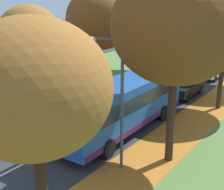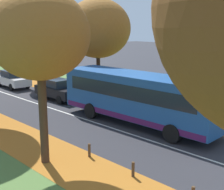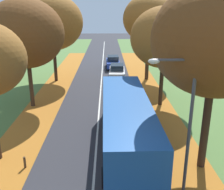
{
  "view_description": "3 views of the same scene",
  "coord_description": "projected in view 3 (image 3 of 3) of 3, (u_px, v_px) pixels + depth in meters",
  "views": [
    {
      "loc": [
        11.14,
        -3.32,
        7.6
      ],
      "look_at": [
        -0.44,
        12.86,
        1.35
      ],
      "focal_mm": 50.0,
      "sensor_mm": 36.0,
      "label": 1
    },
    {
      "loc": [
        -11.9,
        -0.6,
        5.7
      ],
      "look_at": [
        1.06,
        12.6,
        1.6
      ],
      "focal_mm": 50.0,
      "sensor_mm": 36.0,
      "label": 2
    },
    {
      "loc": [
        0.68,
        -2.15,
        7.77
      ],
      "look_at": [
        0.98,
        14.69,
        2.08
      ],
      "focal_mm": 42.0,
      "sensor_mm": 36.0,
      "label": 3
    }
  ],
  "objects": [
    {
      "name": "leaf_litter_right",
      "position": [
        165.0,
        127.0,
        17.85
      ],
      "size": [
        2.8,
        60.0,
        0.0
      ],
      "primitive_type": "cube",
      "color": "#B26B23",
      "rests_on": "grass_verge_right"
    },
    {
      "name": "tree_left_mid",
      "position": [
        26.0,
        34.0,
        19.75
      ],
      "size": [
        5.82,
        5.82,
        8.47
      ],
      "color": "#422D1E",
      "rests_on": "ground"
    },
    {
      "name": "streetlamp_right",
      "position": [
        183.0,
        114.0,
        10.39
      ],
      "size": [
        1.89,
        0.28,
        6.0
      ],
      "color": "#47474C",
      "rests_on": "ground"
    },
    {
      "name": "bollard_sixth",
      "position": [
        25.0,
        162.0,
        13.22
      ],
      "size": [
        0.12,
        0.12,
        0.62
      ],
      "primitive_type": "cylinder",
      "color": "#4C3823",
      "rests_on": "ground"
    },
    {
      "name": "car_white_following",
      "position": [
        117.0,
        72.0,
        29.57
      ],
      "size": [
        1.91,
        4.26,
        1.62
      ],
      "color": "silver",
      "rests_on": "ground"
    },
    {
      "name": "leaf_litter_left",
      "position": [
        30.0,
        128.0,
        17.69
      ],
      "size": [
        2.8,
        60.0,
        0.0
      ],
      "primitive_type": "cube",
      "color": "#B26B23",
      "rests_on": "grass_verge_left"
    },
    {
      "name": "grass_verge_right",
      "position": [
        202.0,
        97.0,
        23.61
      ],
      "size": [
        12.0,
        90.0,
        0.01
      ],
      "primitive_type": "cube",
      "color": "#517538",
      "rests_on": "ground"
    },
    {
      "name": "bus",
      "position": [
        126.0,
        123.0,
        14.44
      ],
      "size": [
        2.77,
        10.43,
        2.98
      ],
      "color": "#1E5199",
      "rests_on": "ground"
    },
    {
      "name": "tree_right_near",
      "position": [
        216.0,
        39.0,
        11.44
      ],
      "size": [
        5.74,
        5.74,
        9.01
      ],
      "color": "#382619",
      "rests_on": "ground"
    },
    {
      "name": "car_blue_third_in_line",
      "position": [
        113.0,
        62.0,
        34.66
      ],
      "size": [
        1.84,
        4.23,
        1.62
      ],
      "color": "#233D9E",
      "rests_on": "ground"
    },
    {
      "name": "road_centre_line",
      "position": [
        100.0,
        98.0,
        23.46
      ],
      "size": [
        0.12,
        80.0,
        0.01
      ],
      "primitive_type": "cube",
      "color": "silver",
      "rests_on": "ground"
    },
    {
      "name": "tree_right_far",
      "position": [
        149.0,
        19.0,
        27.48
      ],
      "size": [
        5.5,
        5.5,
        9.05
      ],
      "color": "#382619",
      "rests_on": "ground"
    },
    {
      "name": "tree_left_far",
      "position": [
        52.0,
        22.0,
        26.93
      ],
      "size": [
        6.34,
        6.34,
        9.1
      ],
      "color": "#382619",
      "rests_on": "ground"
    },
    {
      "name": "car_black_lead",
      "position": [
        122.0,
        91.0,
        22.87
      ],
      "size": [
        1.8,
        4.21,
        1.62
      ],
      "color": "black",
      "rests_on": "ground"
    },
    {
      "name": "tree_right_mid",
      "position": [
        164.0,
        38.0,
        20.14
      ],
      "size": [
        5.23,
        5.23,
        7.88
      ],
      "color": "#382619",
      "rests_on": "ground"
    }
  ]
}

